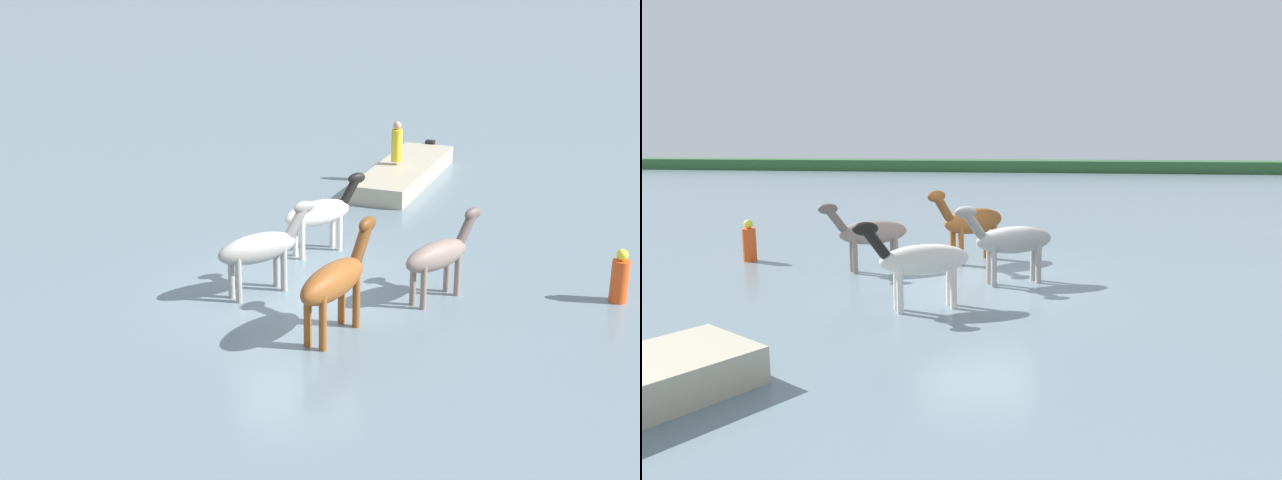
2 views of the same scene
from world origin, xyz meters
The scene contains 7 objects.
ground_plane centered at (0.00, 0.00, 0.00)m, with size 150.63×150.63×0.00m, color slate.
distant_shoreline centered at (0.00, 50.51, 0.00)m, with size 135.56×6.00×2.40m, color #2F5B30.
horse_rear_stallion centered at (0.74, -0.02, 1.01)m, with size 2.25×1.42×1.83m.
horse_pinto_flank centered at (-0.48, 2.21, 1.11)m, with size 1.96×2.25×2.01m.
horse_mid_herd centered at (-0.81, -2.35, 0.97)m, with size 2.17×1.38×1.77m.
horse_lead centered at (-2.83, 0.77, 0.97)m, with size 2.05×1.59×1.76m.
buoy_channel_marker centered at (-6.47, 1.39, 0.51)m, with size 0.36×0.36×1.14m.
Camera 2 is at (1.69, -12.93, 3.23)m, focal length 32.37 mm.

